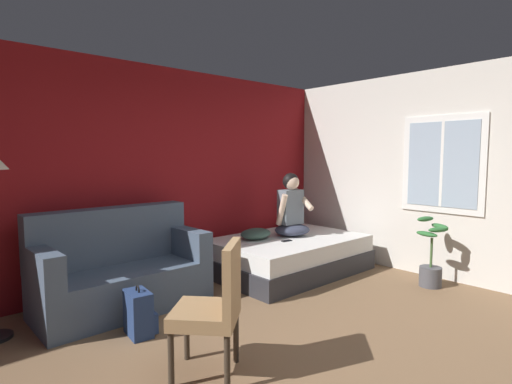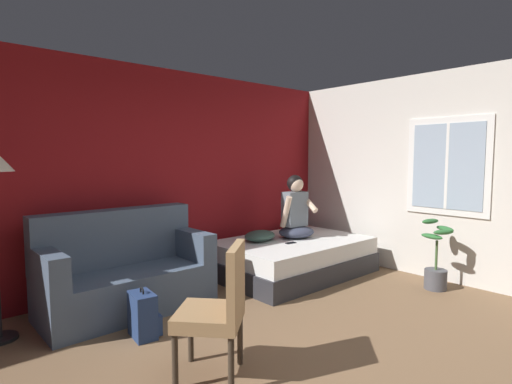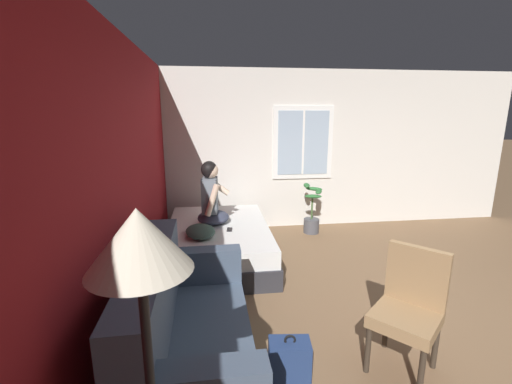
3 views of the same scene
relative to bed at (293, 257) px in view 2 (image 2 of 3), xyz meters
The scene contains 11 objects.
ground_plane 2.60m from the bed, 132.77° to the right, with size 40.00×40.00×0.00m, color brown.
wall_back_accent 2.28m from the bed, 152.60° to the left, with size 11.02×0.16×2.70m, color maroon.
wall_side_with_window 2.57m from the bed, 55.05° to the right, with size 0.19×6.88×2.70m.
bed is the anchor object (origin of this frame).
couch 2.28m from the bed, behind, with size 1.71×0.84×1.04m.
side_chair 2.71m from the bed, 148.02° to the right, with size 0.65×0.65×0.98m.
person_seated 0.62m from the bed, 30.31° to the left, with size 0.56×0.49×0.88m.
backpack 2.45m from the bed, 169.37° to the right, with size 0.26×0.32×0.46m.
throw_pillow 0.56m from the bed, 150.40° to the left, with size 0.48×0.36×0.14m, color #385147.
cell_phone 0.35m from the bed, 143.08° to the right, with size 0.07×0.14×0.01m, color black.
potted_plant 1.80m from the bed, 62.07° to the right, with size 0.39×0.37×0.85m.
Camera 2 is at (-2.16, -1.80, 1.60)m, focal length 28.00 mm.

